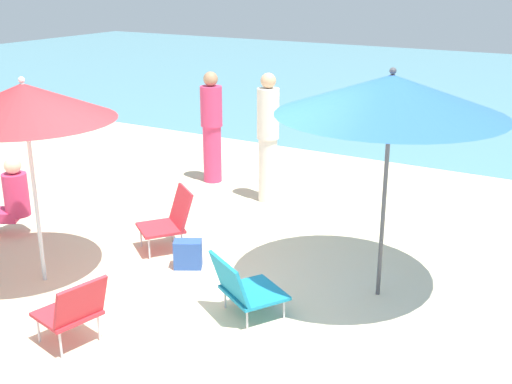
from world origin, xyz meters
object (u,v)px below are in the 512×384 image
object	(u,v)px
person_c	(12,197)
beach_bag	(188,254)
umbrella_blue	(391,95)
beach_chair_a	(170,218)
person_b	(212,127)
beach_chair_d	(243,287)
person_a	(268,137)
umbrella_red	(24,102)
beach_chair_c	(73,309)

from	to	relation	value
person_c	beach_bag	distance (m)	2.32
umbrella_blue	beach_bag	size ratio (longest dim) A/B	7.24
beach_chair_a	beach_bag	world-z (taller)	beach_chair_a
umbrella_blue	person_b	size ratio (longest dim) A/B	1.34
beach_bag	person_c	bearing A→B (deg)	-172.95
umbrella_blue	beach_chair_d	xyz separation A→B (m)	(-0.90, -1.00, -1.63)
person_a	umbrella_blue	bearing A→B (deg)	113.02
umbrella_red	beach_chair_a	size ratio (longest dim) A/B	2.84
umbrella_red	person_a	bearing A→B (deg)	76.23
beach_chair_d	person_c	size ratio (longest dim) A/B	0.80
beach_chair_c	beach_bag	world-z (taller)	beach_chair_c
beach_chair_c	beach_chair_d	bearing A→B (deg)	-117.45
umbrella_red	beach_chair_a	xyz separation A→B (m)	(0.63, 1.25, -1.44)
umbrella_red	person_b	distance (m)	3.67
beach_chair_a	person_b	distance (m)	2.50
beach_chair_c	beach_chair_d	xyz separation A→B (m)	(0.94, 1.11, -0.05)
beach_bag	beach_chair_d	bearing A→B (deg)	-29.16
umbrella_red	beach_chair_d	world-z (taller)	umbrella_red
beach_chair_d	beach_bag	xyz separation A→B (m)	(-1.02, 0.57, -0.14)
person_b	person_c	distance (m)	2.99
beach_chair_a	beach_chair_c	world-z (taller)	beach_chair_a
beach_chair_a	person_a	xyz separation A→B (m)	(0.15, 1.93, 0.51)
umbrella_blue	beach_chair_c	bearing A→B (deg)	-130.99
beach_chair_c	beach_bag	distance (m)	1.69
umbrella_red	person_a	world-z (taller)	umbrella_red
umbrella_blue	beach_chair_a	size ratio (longest dim) A/B	3.01
beach_chair_a	person_a	world-z (taller)	person_a
person_a	person_b	size ratio (longest dim) A/B	1.07
umbrella_blue	umbrella_red	xyz separation A→B (m)	(-2.99, -1.39, -0.12)
umbrella_blue	person_c	world-z (taller)	umbrella_blue
umbrella_blue	umbrella_red	size ratio (longest dim) A/B	1.06
beach_chair_c	beach_chair_d	size ratio (longest dim) A/B	0.85
person_a	beach_chair_c	bearing A→B (deg)	67.58
umbrella_blue	person_c	bearing A→B (deg)	-170.32
person_c	beach_chair_d	bearing A→B (deg)	144.21
person_b	beach_chair_d	bearing A→B (deg)	-46.96
person_c	beach_chair_a	bearing A→B (deg)	166.66
umbrella_red	beach_chair_c	world-z (taller)	umbrella_red
umbrella_blue	beach_chair_c	xyz separation A→B (m)	(-1.83, -2.11, -1.58)
umbrella_red	beach_chair_d	size ratio (longest dim) A/B	2.72
person_a	person_b	world-z (taller)	person_a
beach_chair_d	person_a	world-z (taller)	person_a
umbrella_blue	beach_bag	bearing A→B (deg)	-167.24
umbrella_blue	beach_chair_a	bearing A→B (deg)	-176.67
umbrella_red	beach_chair_c	xyz separation A→B (m)	(1.16, -0.72, -1.46)
umbrella_red	beach_chair_d	distance (m)	2.61
beach_chair_d	beach_bag	bearing A→B (deg)	91.58
umbrella_red	beach_chair_d	bearing A→B (deg)	10.46
beach_chair_d	person_c	distance (m)	3.31
umbrella_red	person_b	size ratio (longest dim) A/B	1.27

